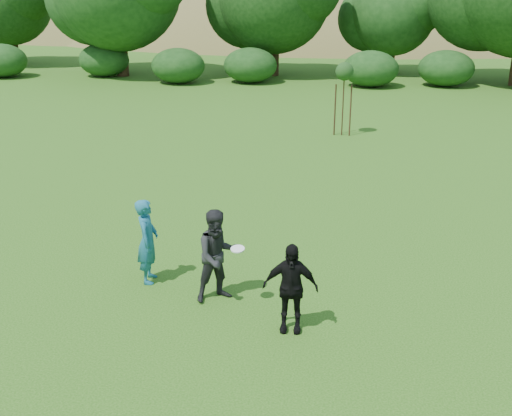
{
  "coord_description": "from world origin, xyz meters",
  "views": [
    {
      "loc": [
        2.61,
        -10.37,
        6.21
      ],
      "look_at": [
        0.0,
        3.0,
        1.1
      ],
      "focal_mm": 45.0,
      "sensor_mm": 36.0,
      "label": 1
    }
  ],
  "objects_px": {
    "player_teal": "(148,241)",
    "sapling": "(344,74)",
    "player_grey": "(218,256)",
    "player_black": "(290,288)"
  },
  "relations": [
    {
      "from": "player_teal",
      "to": "sapling",
      "type": "distance_m",
      "value": 13.89
    },
    {
      "from": "player_grey",
      "to": "player_black",
      "type": "relative_size",
      "value": 1.11
    },
    {
      "from": "player_grey",
      "to": "player_black",
      "type": "height_order",
      "value": "player_grey"
    },
    {
      "from": "player_black",
      "to": "sapling",
      "type": "relative_size",
      "value": 0.6
    },
    {
      "from": "player_teal",
      "to": "player_grey",
      "type": "bearing_deg",
      "value": -117.22
    },
    {
      "from": "player_teal",
      "to": "sapling",
      "type": "xyz_separation_m",
      "value": [
        3.12,
        13.45,
        1.51
      ]
    },
    {
      "from": "player_black",
      "to": "player_grey",
      "type": "bearing_deg",
      "value": 145.36
    },
    {
      "from": "player_grey",
      "to": "sapling",
      "type": "distance_m",
      "value": 14.1
    },
    {
      "from": "player_grey",
      "to": "player_teal",
      "type": "bearing_deg",
      "value": 128.35
    },
    {
      "from": "player_black",
      "to": "sapling",
      "type": "height_order",
      "value": "sapling"
    }
  ]
}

